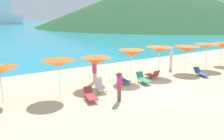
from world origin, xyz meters
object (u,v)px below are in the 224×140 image
Objects in this scene: beachgoer_0 at (171,59)px; umbrella_5 at (160,50)px; umbrella_1 at (0,71)px; umbrella_2 at (58,63)px; umbrella_8 at (222,46)px; lounge_chair_6 at (90,95)px; umbrella_4 at (131,53)px; lounge_chair_4 at (152,75)px; umbrella_6 at (187,49)px; beachgoer_2 at (95,70)px; lounge_chair_5 at (100,86)px; umbrella_3 at (96,61)px; umbrella_7 at (207,46)px; lounge_chair_3 at (143,79)px; lounge_chair_1 at (123,79)px; lounge_chair_7 at (201,73)px; beachgoer_3 at (119,86)px.

umbrella_5 is at bearing -51.78° from beachgoer_0.
umbrella_2 reaches higher than umbrella_1.
umbrella_2 is 0.97× the size of umbrella_5.
umbrella_8 is (20.71, -0.52, 0.09)m from umbrella_1.
umbrella_5 reaches higher than lounge_chair_6.
umbrella_1 is at bearing 178.89° from umbrella_4.
umbrella_5 is at bearing -149.22° from lounge_chair_4.
umbrella_6 is 1.29× the size of beachgoer_2.
lounge_chair_5 is at bearing -11.71° from umbrella_1.
umbrella_8 is at bearing -2.10° from umbrella_5.
umbrella_4 is 1.06× the size of umbrella_8.
lounge_chair_5 is at bearing -106.02° from umbrella_3.
umbrella_7 is at bearing -3.53° from umbrella_3.
lounge_chair_6 is (-4.97, -1.01, -0.02)m from lounge_chair_3.
lounge_chair_6 is at bearing -164.30° from umbrella_5.
umbrella_2 is 3.07m from umbrella_3.
lounge_chair_1 is at bearing 29.53° from lounge_chair_5.
umbrella_7 is 8.52m from lounge_chair_3.
umbrella_7 is 1.42× the size of lounge_chair_7.
lounge_chair_3 is (-2.71, -1.15, -1.85)m from umbrella_5.
umbrella_1 is 5.30m from lounge_chair_6.
umbrella_2 is at bearing -63.70° from beachgoer_2.
lounge_chair_6 is 3.83m from beachgoer_2.
umbrella_5 is 5.63m from umbrella_7.
umbrella_5 is at bearing -155.91° from beachgoer_3.
lounge_chair_7 is at bearing 8.18° from lounge_chair_5.
umbrella_4 is at bearing 175.14° from umbrella_6.
lounge_chair_1 is at bearing -0.12° from lounge_chair_4.
umbrella_1 is 1.30× the size of lounge_chair_7.
umbrella_4 is at bearing 36.49° from lounge_chair_6.
lounge_chair_3 is (6.29, -0.54, -1.80)m from umbrella_2.
lounge_chair_4 is at bearing -177.54° from umbrella_6.
umbrella_5 is (6.03, -0.10, 0.36)m from umbrella_3.
lounge_chair_6 is at bearing -155.18° from umbrella_4.
lounge_chair_4 is 0.89× the size of lounge_chair_6.
lounge_chair_3 is 0.89× the size of beachgoer_0.
umbrella_5 reaches higher than beachgoer_2.
lounge_chair_3 is at bearing -173.52° from lounge_chair_7.
umbrella_5 reaches higher than lounge_chair_1.
umbrella_8 is 15.02m from lounge_chair_5.
lounge_chair_7 is 0.89× the size of beachgoer_0.
beachgoer_2 is (-8.46, 3.21, 0.72)m from lounge_chair_7.
beachgoer_3 is at bearing -136.90° from lounge_chair_3.
umbrella_6 is at bearing 19.95° from lounge_chair_3.
beachgoer_0 is at bearing 14.60° from lounge_chair_1.
beachgoer_3 is (-14.90, -2.93, -1.05)m from umbrella_8.
beachgoer_3 is at bearing -156.26° from lounge_chair_7.
umbrella_5 reaches higher than lounge_chair_7.
umbrella_1 reaches higher than beachgoer_0.
umbrella_2 is 2.73m from lounge_chair_6.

